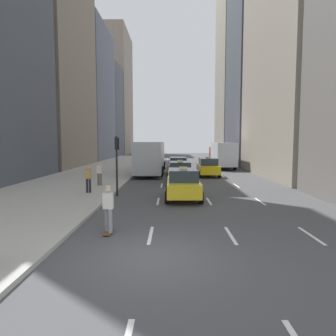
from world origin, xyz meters
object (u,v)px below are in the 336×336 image
Objects in this scene: box_truck at (222,154)px; pedestrian_far_walking at (100,173)px; traffic_light_pole at (117,156)px; taxi_third at (208,167)px; taxi_lead at (180,172)px; sedan_black_near at (178,166)px; taxi_second at (183,184)px; city_bus at (151,156)px; skateboarder at (108,207)px; pedestrian_mid_block at (88,178)px.

pedestrian_far_walking is (-11.43, -15.75, -0.64)m from box_truck.
pedestrian_far_walking is 0.46× the size of traffic_light_pole.
traffic_light_pole reaches higher than taxi_third.
taxi_lead reaches higher than sedan_black_near.
box_truck is 19.47m from pedestrian_far_walking.
taxi_second reaches higher than pedestrian_far_walking.
city_bus reaches higher than skateboarder.
taxi_second is (0.00, -6.37, 0.00)m from taxi_lead.
pedestrian_far_walking is at bearing 119.20° from traffic_light_pole.
box_truck is 5.09× the size of pedestrian_mid_block.
taxi_second is at bearing -90.00° from taxi_lead.
taxi_third is 18.87m from skateboarder.
taxi_third is at bearing 72.39° from skateboarder.
pedestrian_mid_block is at bearing -88.70° from pedestrian_far_walking.
sedan_black_near is at bearing 81.54° from skateboarder.
sedan_black_near is 10.42m from pedestrian_far_walking.
city_bus is at bearing 109.75° from taxi_lead.
taxi_second is 7.16m from skateboarder.
city_bus reaches higher than pedestrian_far_walking.
skateboarder is 1.06× the size of pedestrian_far_walking.
traffic_light_pole is (-3.95, 0.98, 1.53)m from taxi_second.
city_bus is at bearing 153.84° from taxi_third.
traffic_light_pole is (-9.55, -19.12, 0.70)m from box_truck.
traffic_light_pole is (1.81, -0.21, 1.34)m from pedestrian_mid_block.
traffic_light_pole reaches higher than box_truck.
traffic_light_pole is at bearing -6.52° from pedestrian_mid_block.
pedestrian_far_walking is 4.09m from traffic_light_pole.
pedestrian_far_walking is at bearing 105.04° from skateboarder.
box_truck is at bearing 72.29° from skateboarder.
city_bus is at bearing 89.74° from skateboarder.
taxi_lead is at bearing 41.94° from pedestrian_mid_block.
box_truck reaches higher than pedestrian_mid_block.
pedestrian_mid_block is (-2.86, 7.73, 0.10)m from skateboarder.
sedan_black_near is 0.40× the size of city_bus.
box_truck reaches higher than sedan_black_near.
taxi_lead is at bearing -118.89° from taxi_third.
taxi_third is at bearing 76.25° from taxi_second.
box_truck reaches higher than skateboarder.
pedestrian_far_walking is (-5.83, -2.02, 0.19)m from taxi_lead.
taxi_lead reaches higher than pedestrian_far_walking.
city_bus reaches higher than box_truck.
taxi_lead is 2.67× the size of pedestrian_mid_block.
pedestrian_far_walking is at bearing -160.94° from taxi_lead.
sedan_black_near is at bearing 71.79° from traffic_light_pole.
taxi_lead is 6.37m from taxi_second.
skateboarder is 1.06× the size of pedestrian_mid_block.
taxi_lead is at bearing 19.06° from pedestrian_far_walking.
taxi_third is (2.80, 11.44, 0.00)m from taxi_second.
pedestrian_mid_block is at bearing 110.27° from skateboarder.
taxi_lead is at bearing 90.00° from taxi_second.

